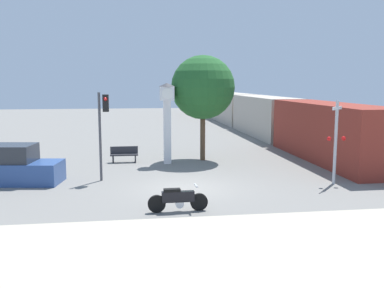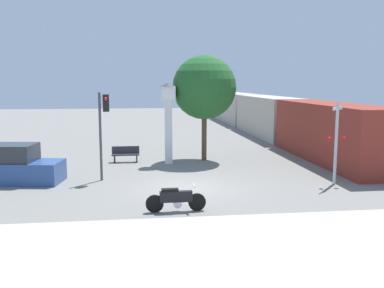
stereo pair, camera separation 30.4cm
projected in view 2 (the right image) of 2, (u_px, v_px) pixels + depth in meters
ground_plane at (186, 188)px, 18.82m from camera, size 120.00×120.00×0.00m
sidewalk_strip at (216, 252)px, 11.58m from camera, size 36.00×6.00×0.10m
motorcycle at (176, 199)px, 15.36m from camera, size 2.18×0.47×0.96m
clock_tower at (168, 111)px, 24.18m from camera, size 0.93×0.93×4.60m
freight_train at (250, 111)px, 43.71m from camera, size 2.80×49.47×3.40m
traffic_light at (103, 120)px, 19.98m from camera, size 0.50×0.35×4.17m
railroad_crossing_signal at (336, 139)px, 19.27m from camera, size 0.90×0.82×3.82m
street_tree at (204, 88)px, 25.11m from camera, size 3.76×3.76×6.22m
bench at (126, 154)px, 24.97m from camera, size 1.60×0.44×0.92m
parked_car at (14, 167)px, 19.82m from camera, size 4.42×2.40×1.80m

